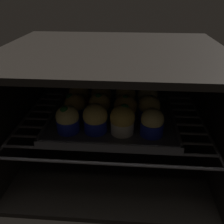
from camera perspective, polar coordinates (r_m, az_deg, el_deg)
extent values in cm
cube|color=black|center=(79.33, 0.04, -11.31)|extent=(59.00, 47.00, 1.50)
cube|color=black|center=(62.97, 0.06, 14.45)|extent=(59.00, 47.00, 1.50)
cube|color=black|center=(90.04, 1.14, 6.90)|extent=(59.00, 1.50, 34.00)
cube|color=black|center=(76.84, -21.86, 0.83)|extent=(1.50, 47.00, 34.00)
cube|color=black|center=(73.33, 23.06, -0.74)|extent=(1.50, 47.00, 34.00)
cylinder|color=#4C494C|center=(55.61, -1.46, -12.34)|extent=(54.00, 0.80, 0.80)
cylinder|color=#4C494C|center=(59.28, -1.00, -9.36)|extent=(54.00, 0.80, 0.80)
cylinder|color=#4C494C|center=(63.09, -0.60, -6.74)|extent=(54.00, 0.80, 0.80)
cylinder|color=#4C494C|center=(67.02, -0.26, -4.41)|extent=(54.00, 0.80, 0.80)
cylinder|color=#4C494C|center=(71.06, 0.05, -2.35)|extent=(54.00, 0.80, 0.80)
cylinder|color=#4C494C|center=(75.17, 0.32, -0.51)|extent=(54.00, 0.80, 0.80)
cylinder|color=#4C494C|center=(79.36, 0.56, 1.13)|extent=(54.00, 0.80, 0.80)
cylinder|color=#4C494C|center=(83.61, 0.78, 2.61)|extent=(54.00, 0.80, 0.80)
cylinder|color=#4C494C|center=(87.90, 0.98, 3.95)|extent=(54.00, 0.80, 0.80)
cylinder|color=#4C494C|center=(77.62, -20.25, -1.44)|extent=(0.80, 42.00, 0.80)
cylinder|color=#4C494C|center=(74.37, 21.30, -2.99)|extent=(0.80, 42.00, 0.80)
cube|color=#4C4C51|center=(69.87, 0.00, -1.98)|extent=(36.23, 29.00, 1.20)
cube|color=#4C4C51|center=(57.51, -1.07, -8.09)|extent=(36.23, 0.80, 1.00)
cube|color=#4C4C51|center=(81.86, 0.75, 3.65)|extent=(36.23, 0.80, 1.00)
cube|color=#4C4C51|center=(72.67, -14.07, -0.64)|extent=(0.80, 29.00, 1.00)
cube|color=#4C4C51|center=(70.41, 14.54, -1.69)|extent=(0.80, 29.00, 1.00)
cylinder|color=#1928B7|center=(64.00, -10.53, -3.11)|extent=(6.08, 6.08, 3.56)
sphere|color=#E0CC7A|center=(62.71, -10.74, -1.09)|extent=(6.15, 6.15, 6.15)
sphere|color=#19511E|center=(60.92, -11.45, 0.53)|extent=(2.09, 2.09, 2.09)
cylinder|color=#1928B7|center=(62.98, -3.99, -3.21)|extent=(6.08, 6.08, 3.56)
sphere|color=#DBBC60|center=(61.48, -4.08, -0.83)|extent=(6.47, 6.47, 6.47)
cylinder|color=silver|center=(62.31, 2.49, -3.54)|extent=(6.08, 6.08, 3.56)
sphere|color=gold|center=(60.88, 2.54, -1.29)|extent=(6.55, 6.55, 6.55)
sphere|color=#1E6023|center=(60.14, 3.01, 0.87)|extent=(2.47, 2.47, 2.47)
cylinder|color=#1928B7|center=(62.43, 9.54, -3.88)|extent=(6.08, 6.08, 3.56)
sphere|color=#E0CC7A|center=(61.06, 9.74, -1.73)|extent=(5.91, 5.91, 5.91)
sphere|color=#19511E|center=(60.20, 9.65, -0.07)|extent=(1.77, 1.77, 1.77)
cylinder|color=#1928B7|center=(70.17, -8.72, 0.03)|extent=(6.08, 6.08, 3.56)
sphere|color=gold|center=(68.97, -8.87, 1.97)|extent=(6.09, 6.09, 6.09)
sphere|color=#19511E|center=(68.31, -9.98, 3.45)|extent=(2.40, 2.40, 2.40)
cylinder|color=#0C8C84|center=(69.09, -2.95, -0.12)|extent=(6.08, 6.08, 3.56)
sphere|color=gold|center=(67.73, -3.02, 2.10)|extent=(6.31, 6.31, 6.31)
sphere|color=#1E6023|center=(66.13, -3.25, 3.65)|extent=(2.13, 2.13, 2.13)
cylinder|color=#1928B7|center=(68.30, 3.23, -0.49)|extent=(6.08, 6.08, 3.56)
sphere|color=gold|center=(67.10, 3.29, 1.43)|extent=(6.67, 6.67, 6.67)
sphere|color=#1E6023|center=(65.81, 3.32, 3.19)|extent=(2.34, 2.34, 2.34)
cylinder|color=#1928B7|center=(69.15, 8.83, -0.42)|extent=(6.08, 6.08, 3.56)
sphere|color=#DBBC60|center=(67.93, 9.00, 1.53)|extent=(6.16, 6.16, 6.16)
sphere|color=#19511E|center=(67.18, 9.35, 3.07)|extent=(2.27, 2.27, 2.27)
cylinder|color=red|center=(76.86, -7.82, 2.72)|extent=(6.08, 6.08, 3.56)
sphere|color=gold|center=(75.65, -7.96, 4.73)|extent=(6.25, 6.25, 6.25)
sphere|color=#19511E|center=(73.92, -8.55, 6.26)|extent=(2.36, 2.36, 2.36)
cylinder|color=red|center=(75.63, -2.51, 2.53)|extent=(6.08, 6.08, 3.56)
sphere|color=gold|center=(74.58, -2.55, 4.27)|extent=(6.41, 6.41, 6.41)
sphere|color=#19511E|center=(73.20, -3.03, 5.40)|extent=(2.59, 2.59, 2.59)
cylinder|color=#1928B7|center=(74.78, 3.22, 2.20)|extent=(6.08, 6.08, 3.56)
sphere|color=gold|center=(73.51, 3.28, 4.32)|extent=(6.28, 6.28, 6.28)
sphere|color=#19511E|center=(72.58, 2.95, 5.59)|extent=(1.98, 1.98, 1.98)
cylinder|color=silver|center=(75.52, 8.43, 2.19)|extent=(6.08, 6.08, 3.56)
sphere|color=#E0CC7A|center=(74.30, 8.59, 4.21)|extent=(6.25, 6.25, 6.25)
sphere|color=#1E6023|center=(72.75, 8.35, 5.61)|extent=(1.96, 1.96, 1.96)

